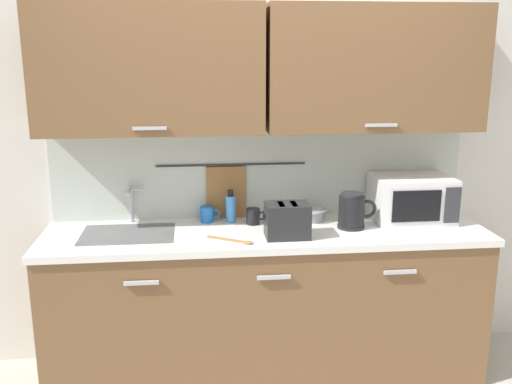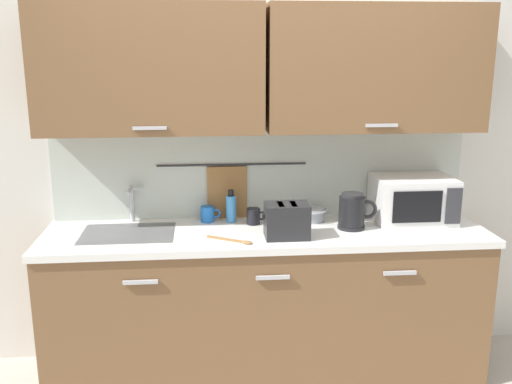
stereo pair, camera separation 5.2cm
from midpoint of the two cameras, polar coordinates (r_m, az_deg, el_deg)
counter_unit at (r=3.43m, az=1.29°, el=-10.92°), size 2.53×0.64×0.90m
back_wall_assembly at (r=3.36m, az=1.11°, el=7.54°), size 3.70×0.41×2.50m
sink_faucet at (r=3.45m, az=-11.90°, el=-0.70°), size 0.09×0.17×0.22m
microwave at (r=3.55m, az=15.78°, el=-0.69°), size 0.46×0.35×0.27m
electric_kettle at (r=3.33m, az=10.06°, el=-1.92°), size 0.23×0.16×0.21m
dish_soap_bottle at (r=3.41m, az=-2.07°, el=-1.58°), size 0.06×0.06×0.20m
mug_near_sink at (r=3.43m, az=-4.40°, el=-2.20°), size 0.12×0.08×0.09m
mixing_bowl at (r=3.46m, az=5.85°, el=-2.13°), size 0.21×0.21×0.08m
toaster at (r=3.13m, az=3.58°, el=-2.86°), size 0.26×0.17×0.19m
mug_by_kettle at (r=3.37m, az=0.22°, el=-2.44°), size 0.12×0.08×0.09m
wooden_spoon at (r=3.08m, az=-1.63°, el=-4.88°), size 0.25×0.17×0.01m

